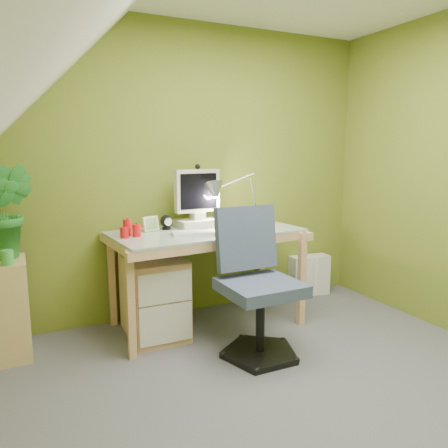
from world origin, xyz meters
name	(u,v)px	position (x,y,z in m)	size (l,w,h in m)	color
floor	(301,403)	(0.00, 0.00, -0.01)	(3.20, 3.20, 0.01)	#54545A
wall_back	(193,172)	(0.00, 1.60, 1.20)	(3.20, 0.01, 2.40)	olive
slope_ceiling	(101,28)	(-1.00, 0.00, 1.85)	(1.10, 3.20, 1.10)	white
desk	(207,278)	(-0.04, 1.23, 0.38)	(1.44, 0.72, 0.77)	tan
monitor	(197,193)	(-0.04, 1.41, 1.04)	(0.39, 0.23, 0.54)	beige
speaker_left	(166,222)	(-0.31, 1.39, 0.83)	(0.10, 0.10, 0.11)	black
speaker_right	(229,217)	(0.23, 1.39, 0.83)	(0.11, 0.11, 0.13)	black
keyboard	(204,233)	(-0.12, 1.09, 0.78)	(0.46, 0.15, 0.02)	white
mousepad	(258,229)	(0.34, 1.09, 0.77)	(0.22, 0.16, 0.01)	#CA571F
mouse	(258,227)	(0.34, 1.09, 0.79)	(0.10, 0.06, 0.03)	white
amber_tumbler	(232,224)	(0.14, 1.15, 0.82)	(0.07, 0.07, 0.09)	#963815
candle_cluster	(129,228)	(-0.64, 1.24, 0.83)	(0.16, 0.14, 0.12)	red
photo_frame_red	(247,217)	(0.38, 1.35, 0.83)	(0.15, 0.02, 0.13)	#A92712
photo_frame_blue	(259,215)	(0.52, 1.39, 0.83)	(0.14, 0.02, 0.12)	#16469A
photo_frame_green	(151,224)	(-0.44, 1.37, 0.83)	(0.13, 0.02, 0.12)	beige
desk_lamp	(247,187)	(0.41, 1.41, 1.07)	(0.56, 0.24, 0.60)	#B2B2B7
side_ledge	(9,309)	(-1.45, 1.30, 0.33)	(0.25, 0.38, 0.67)	tan
potted_plant	(6,212)	(-1.42, 1.35, 0.98)	(0.34, 0.28, 0.62)	#277629
green_cup	(7,258)	(-1.43, 1.15, 0.72)	(0.08, 0.08, 0.10)	green
task_chair	(261,284)	(0.07, 0.58, 0.50)	(0.56, 0.56, 1.01)	#3A455F
radiator	(309,275)	(1.15, 1.50, 0.19)	(0.38, 0.15, 0.38)	silver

